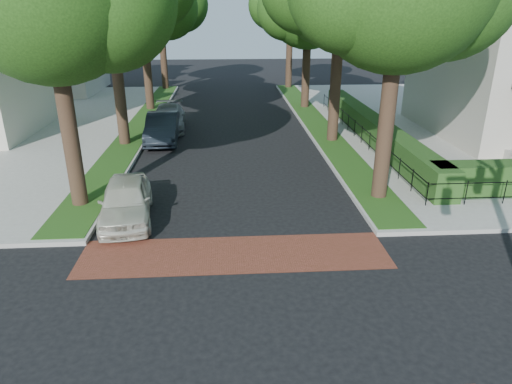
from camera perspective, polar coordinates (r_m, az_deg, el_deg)
ground at (r=10.85m, az=-2.29°, el=-16.15°), size 120.00×120.00×0.00m
crosswalk_far at (r=13.51m, az=-2.67°, el=-7.76°), size 9.00×2.20×0.01m
grass_strip_ne at (r=28.94m, az=7.49°, el=8.66°), size 1.60×29.80×0.02m
grass_strip_nw at (r=28.89m, az=-14.26°, el=8.15°), size 1.60×29.80×0.02m
tree_right_far at (r=33.27m, az=6.70°, el=22.11°), size 7.25×6.23×9.74m
tree_right_back at (r=42.17m, az=4.44°, el=22.59°), size 7.50×6.45×10.20m
tree_left_far at (r=33.19m, az=-13.88°, el=22.04°), size 7.00×6.02×9.86m
tree_left_back at (r=42.12m, az=-11.80°, el=22.44°), size 7.75×6.66×10.44m
hedge_main_road at (r=25.52m, az=14.41°, el=7.74°), size 1.00×18.00×1.20m
fence_main_road at (r=25.32m, az=12.64°, el=7.44°), size 0.06×18.00×0.90m
house_left_far at (r=43.38m, az=-25.74°, el=17.67°), size 10.00×9.00×10.14m
parked_car_front at (r=15.96m, az=-15.96°, el=-1.02°), size 2.17×4.29×1.40m
parked_car_middle at (r=25.28m, az=-11.60°, el=7.88°), size 1.77×4.69×1.53m
parked_car_rear at (r=28.00m, az=-10.87°, el=9.12°), size 2.25×4.87×1.38m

